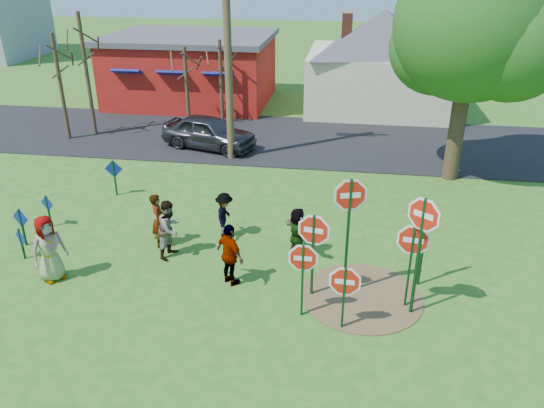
{
  "coord_description": "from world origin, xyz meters",
  "views": [
    {
      "loc": [
        3.85,
        -12.79,
        8.26
      ],
      "look_at": [
        1.73,
        1.54,
        1.32
      ],
      "focal_mm": 35.0,
      "sensor_mm": 36.0,
      "label": 1
    }
  ],
  "objects_px": {
    "stop_sign_b": "(349,208)",
    "stop_sign_d": "(426,224)",
    "person_b": "(158,220)",
    "person_a": "(49,249)",
    "stop_sign_a": "(303,264)",
    "stop_sign_c": "(422,230)",
    "utility_pole": "(227,30)",
    "leafy_tree": "(476,32)",
    "suv": "(209,132)"
  },
  "relations": [
    {
      "from": "stop_sign_a",
      "to": "utility_pole",
      "type": "bearing_deg",
      "value": 111.39
    },
    {
      "from": "stop_sign_c",
      "to": "stop_sign_a",
      "type": "bearing_deg",
      "value": -133.82
    },
    {
      "from": "stop_sign_b",
      "to": "stop_sign_d",
      "type": "relative_size",
      "value": 1.33
    },
    {
      "from": "stop_sign_a",
      "to": "stop_sign_d",
      "type": "relative_size",
      "value": 0.83
    },
    {
      "from": "person_b",
      "to": "stop_sign_d",
      "type": "bearing_deg",
      "value": -114.9
    },
    {
      "from": "stop_sign_d",
      "to": "suv",
      "type": "distance_m",
      "value": 13.06
    },
    {
      "from": "person_a",
      "to": "stop_sign_a",
      "type": "bearing_deg",
      "value": -60.15
    },
    {
      "from": "stop_sign_a",
      "to": "leafy_tree",
      "type": "relative_size",
      "value": 0.25
    },
    {
      "from": "utility_pole",
      "to": "leafy_tree",
      "type": "relative_size",
      "value": 1.17
    },
    {
      "from": "stop_sign_a",
      "to": "suv",
      "type": "bearing_deg",
      "value": 114.84
    },
    {
      "from": "stop_sign_a",
      "to": "person_b",
      "type": "bearing_deg",
      "value": 148.72
    },
    {
      "from": "leafy_tree",
      "to": "stop_sign_c",
      "type": "bearing_deg",
      "value": -104.86
    },
    {
      "from": "stop_sign_a",
      "to": "suv",
      "type": "xyz_separation_m",
      "value": [
        -5.38,
        11.74,
        -0.69
      ]
    },
    {
      "from": "utility_pole",
      "to": "stop_sign_b",
      "type": "bearing_deg",
      "value": -61.64
    },
    {
      "from": "stop_sign_c",
      "to": "utility_pole",
      "type": "relative_size",
      "value": 0.32
    },
    {
      "from": "person_a",
      "to": "suv",
      "type": "relative_size",
      "value": 0.44
    },
    {
      "from": "stop_sign_b",
      "to": "stop_sign_d",
      "type": "xyz_separation_m",
      "value": [
        2.0,
        0.71,
        -0.67
      ]
    },
    {
      "from": "leafy_tree",
      "to": "utility_pole",
      "type": "bearing_deg",
      "value": 174.64
    },
    {
      "from": "person_a",
      "to": "stop_sign_d",
      "type": "bearing_deg",
      "value": -48.36
    },
    {
      "from": "suv",
      "to": "leafy_tree",
      "type": "height_order",
      "value": "leafy_tree"
    },
    {
      "from": "stop_sign_d",
      "to": "suv",
      "type": "bearing_deg",
      "value": 103.41
    },
    {
      "from": "person_a",
      "to": "suv",
      "type": "distance_m",
      "value": 11.24
    },
    {
      "from": "stop_sign_c",
      "to": "utility_pole",
      "type": "height_order",
      "value": "utility_pole"
    },
    {
      "from": "stop_sign_a",
      "to": "leafy_tree",
      "type": "distance_m",
      "value": 11.78
    },
    {
      "from": "stop_sign_b",
      "to": "stop_sign_d",
      "type": "height_order",
      "value": "stop_sign_b"
    },
    {
      "from": "stop_sign_b",
      "to": "leafy_tree",
      "type": "distance_m",
      "value": 10.07
    },
    {
      "from": "stop_sign_a",
      "to": "stop_sign_d",
      "type": "distance_m",
      "value": 3.54
    },
    {
      "from": "stop_sign_b",
      "to": "suv",
      "type": "xyz_separation_m",
      "value": [
        -6.41,
        10.65,
        -1.75
      ]
    },
    {
      "from": "stop_sign_a",
      "to": "person_a",
      "type": "bearing_deg",
      "value": 175.19
    },
    {
      "from": "stop_sign_b",
      "to": "stop_sign_c",
      "type": "bearing_deg",
      "value": -33.8
    },
    {
      "from": "stop_sign_b",
      "to": "leafy_tree",
      "type": "relative_size",
      "value": 0.39
    },
    {
      "from": "stop_sign_c",
      "to": "stop_sign_d",
      "type": "relative_size",
      "value": 1.28
    },
    {
      "from": "utility_pole",
      "to": "leafy_tree",
      "type": "distance_m",
      "value": 9.33
    },
    {
      "from": "person_b",
      "to": "leafy_tree",
      "type": "bearing_deg",
      "value": -72.18
    },
    {
      "from": "person_a",
      "to": "suv",
      "type": "xyz_separation_m",
      "value": [
        1.59,
        11.12,
        -0.18
      ]
    },
    {
      "from": "stop_sign_d",
      "to": "leafy_tree",
      "type": "relative_size",
      "value": 0.3
    },
    {
      "from": "stop_sign_a",
      "to": "suv",
      "type": "relative_size",
      "value": 0.49
    },
    {
      "from": "stop_sign_d",
      "to": "leafy_tree",
      "type": "distance_m",
      "value": 9.04
    },
    {
      "from": "stop_sign_b",
      "to": "person_b",
      "type": "bearing_deg",
      "value": 148.6
    },
    {
      "from": "stop_sign_a",
      "to": "suv",
      "type": "height_order",
      "value": "stop_sign_a"
    },
    {
      "from": "stop_sign_c",
      "to": "suv",
      "type": "height_order",
      "value": "stop_sign_c"
    },
    {
      "from": "person_a",
      "to": "stop_sign_c",
      "type": "bearing_deg",
      "value": -55.93
    },
    {
      "from": "stop_sign_d",
      "to": "person_b",
      "type": "distance_m",
      "value": 7.83
    },
    {
      "from": "stop_sign_c",
      "to": "utility_pole",
      "type": "bearing_deg",
      "value": 160.23
    },
    {
      "from": "suv",
      "to": "utility_pole",
      "type": "relative_size",
      "value": 0.43
    },
    {
      "from": "stop_sign_c",
      "to": "stop_sign_d",
      "type": "xyz_separation_m",
      "value": [
        0.3,
        1.32,
        -0.5
      ]
    },
    {
      "from": "suv",
      "to": "person_b",
      "type": "bearing_deg",
      "value": -159.16
    },
    {
      "from": "stop_sign_a",
      "to": "stop_sign_d",
      "type": "bearing_deg",
      "value": 30.96
    },
    {
      "from": "person_b",
      "to": "utility_pole",
      "type": "relative_size",
      "value": 0.17
    },
    {
      "from": "stop_sign_b",
      "to": "person_a",
      "type": "bearing_deg",
      "value": 169.3
    }
  ]
}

